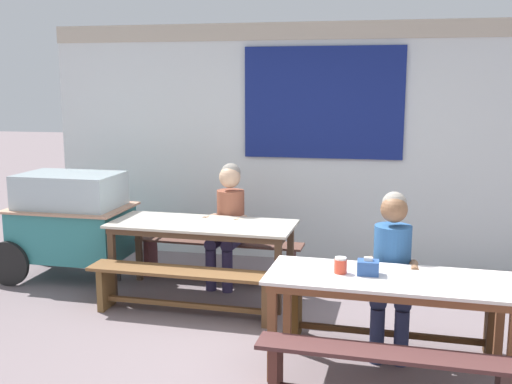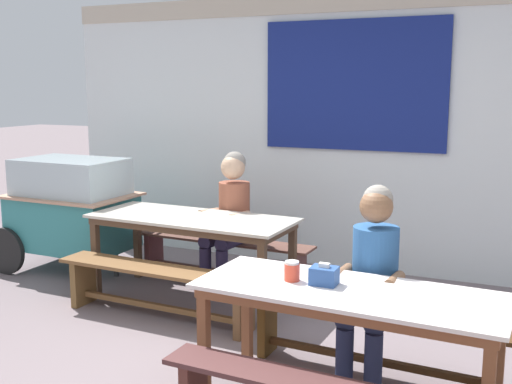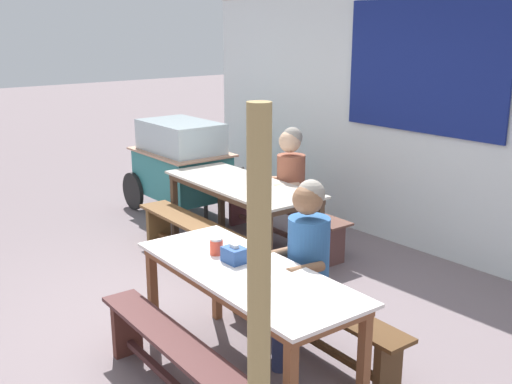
{
  "view_description": "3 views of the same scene",
  "coord_description": "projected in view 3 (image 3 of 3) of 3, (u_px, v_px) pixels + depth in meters",
  "views": [
    {
      "loc": [
        0.68,
        -4.32,
        2.1
      ],
      "look_at": [
        -0.36,
        0.85,
        1.15
      ],
      "focal_mm": 42.22,
      "sensor_mm": 36.0,
      "label": 1
    },
    {
      "loc": [
        1.68,
        -3.42,
        1.89
      ],
      "look_at": [
        -0.11,
        0.64,
        1.12
      ],
      "focal_mm": 43.69,
      "sensor_mm": 36.0,
      "label": 2
    },
    {
      "loc": [
        3.65,
        -2.38,
        2.28
      ],
      "look_at": [
        -0.07,
        0.68,
        0.95
      ],
      "focal_mm": 42.51,
      "sensor_mm": 36.0,
      "label": 3
    }
  ],
  "objects": [
    {
      "name": "ground_plane",
      "position": [
        196.0,
        324.0,
        4.78
      ],
      "size": [
        40.0,
        40.0,
        0.0
      ],
      "primitive_type": "plane",
      "color": "slate"
    },
    {
      "name": "backdrop_wall",
      "position": [
        421.0,
        108.0,
        6.09
      ],
      "size": [
        6.5,
        0.23,
        2.8
      ],
      "color": "silver",
      "rests_on": "ground_plane"
    },
    {
      "name": "dining_table_far",
      "position": [
        241.0,
        190.0,
        6.09
      ],
      "size": [
        1.85,
        0.81,
        0.75
      ],
      "color": "beige",
      "rests_on": "ground_plane"
    },
    {
      "name": "dining_table_near",
      "position": [
        246.0,
        281.0,
        3.93
      ],
      "size": [
        1.78,
        0.77,
        0.75
      ],
      "color": "silver",
      "rests_on": "ground_plane"
    },
    {
      "name": "bench_far_back",
      "position": [
        282.0,
        217.0,
        6.51
      ],
      "size": [
        1.85,
        0.37,
        0.43
      ],
      "color": "brown",
      "rests_on": "ground_plane"
    },
    {
      "name": "bench_far_front",
      "position": [
        197.0,
        236.0,
        5.88
      ],
      "size": [
        1.82,
        0.38,
        0.43
      ],
      "color": "brown",
      "rests_on": "ground_plane"
    },
    {
      "name": "bench_near_back",
      "position": [
        307.0,
        312.0,
        4.34
      ],
      "size": [
        1.78,
        0.33,
        0.43
      ],
      "color": "#503319",
      "rests_on": "ground_plane"
    },
    {
      "name": "bench_near_front",
      "position": [
        176.0,
        360.0,
        3.72
      ],
      "size": [
        1.66,
        0.33,
        0.43
      ],
      "color": "#4E2B2A",
      "rests_on": "ground_plane"
    },
    {
      "name": "food_cart",
      "position": [
        181.0,
        161.0,
        7.44
      ],
      "size": [
        1.57,
        0.89,
        1.16
      ],
      "color": "teal",
      "rests_on": "ground_plane"
    },
    {
      "name": "person_right_near_table",
      "position": [
        301.0,
        259.0,
        4.18
      ],
      "size": [
        0.41,
        0.53,
        1.27
      ],
      "color": "navy",
      "rests_on": "ground_plane"
    },
    {
      "name": "person_center_facing",
      "position": [
        285.0,
        180.0,
        6.24
      ],
      "size": [
        0.43,
        0.57,
        1.28
      ],
      "color": "#332C4F",
      "rests_on": "ground_plane"
    },
    {
      "name": "tissue_box",
      "position": [
        234.0,
        255.0,
        4.02
      ],
      "size": [
        0.15,
        0.12,
        0.13
      ],
      "color": "#2A4C8E",
      "rests_on": "dining_table_near"
    },
    {
      "name": "condiment_jar",
      "position": [
        216.0,
        246.0,
        4.16
      ],
      "size": [
        0.09,
        0.09,
        0.12
      ],
      "color": "#D9432C",
      "rests_on": "dining_table_near"
    },
    {
      "name": "wooden_support_post",
      "position": [
        259.0,
        342.0,
        2.52
      ],
      "size": [
        0.1,
        0.1,
        2.0
      ],
      "primitive_type": "cylinder",
      "color": "tan",
      "rests_on": "ground_plane"
    }
  ]
}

